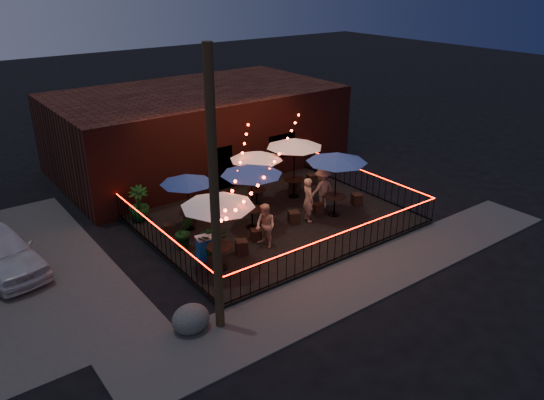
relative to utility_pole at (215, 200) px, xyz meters
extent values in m
plane|color=black|center=(5.40, 2.60, -4.00)|extent=(110.00, 110.00, 0.00)
cube|color=black|center=(5.40, 4.60, -3.92)|extent=(10.00, 8.00, 0.15)
cube|color=#464240|center=(5.40, -0.65, -3.98)|extent=(18.00, 2.50, 0.05)
cube|color=#3A150F|center=(6.40, 12.60, -2.00)|extent=(14.00, 8.00, 4.00)
cube|color=black|center=(5.40, 8.72, -2.90)|extent=(1.20, 0.24, 2.20)
cube|color=black|center=(8.90, 8.72, -2.40)|extent=(1.60, 0.24, 1.20)
cylinder|color=#352815|center=(0.00, 0.00, 0.00)|extent=(0.26, 0.26, 8.00)
cube|color=black|center=(5.40, 0.60, -3.77)|extent=(10.00, 0.04, 0.04)
cube|color=black|center=(5.40, 0.60, -2.85)|extent=(10.00, 0.04, 0.04)
cube|color=#ED0C00|center=(5.40, 0.60, -2.82)|extent=(10.00, 0.03, 0.02)
cube|color=black|center=(0.40, 4.60, -3.77)|extent=(0.04, 8.00, 0.04)
cube|color=black|center=(0.40, 4.60, -2.85)|extent=(0.04, 8.00, 0.04)
cube|color=#ED0C00|center=(0.40, 4.60, -2.82)|extent=(0.03, 8.00, 0.02)
cube|color=black|center=(10.40, 4.60, -3.77)|extent=(0.04, 8.00, 0.04)
cube|color=black|center=(10.40, 4.60, -2.85)|extent=(0.04, 8.00, 0.04)
cube|color=#ED0C00|center=(10.40, 4.60, -2.82)|extent=(0.03, 8.00, 0.02)
cylinder|color=black|center=(1.60, 2.58, -3.83)|extent=(0.49, 0.49, 0.03)
cylinder|color=black|center=(1.60, 2.58, -3.44)|extent=(0.07, 0.07, 0.81)
cylinder|color=black|center=(1.60, 2.58, -3.02)|extent=(0.89, 0.89, 0.04)
cylinder|color=black|center=(1.60, 2.58, -2.51)|extent=(0.05, 0.05, 2.68)
cone|color=white|center=(1.60, 2.58, -1.33)|extent=(2.65, 2.65, 0.39)
cylinder|color=black|center=(2.21, 5.87, -3.84)|extent=(0.41, 0.41, 0.03)
cylinder|color=black|center=(2.21, 5.87, -3.51)|extent=(0.06, 0.06, 0.67)
cylinder|color=black|center=(2.21, 5.87, -3.16)|extent=(0.74, 0.74, 0.04)
cylinder|color=black|center=(2.21, 5.87, -2.73)|extent=(0.04, 0.04, 2.23)
cone|color=navy|center=(2.21, 5.87, -1.75)|extent=(2.62, 2.62, 0.33)
cylinder|color=black|center=(4.26, 4.50, -3.83)|extent=(0.48, 0.48, 0.03)
cylinder|color=black|center=(4.26, 4.50, -3.45)|extent=(0.06, 0.06, 0.78)
cylinder|color=black|center=(4.26, 4.50, -3.05)|extent=(0.87, 0.87, 0.04)
cylinder|color=black|center=(4.26, 4.50, -2.55)|extent=(0.05, 0.05, 2.60)
cone|color=navy|center=(4.26, 4.50, -1.42)|extent=(3.04, 3.04, 0.38)
cylinder|color=black|center=(5.62, 6.14, -3.83)|extent=(0.45, 0.45, 0.03)
cylinder|color=black|center=(5.62, 6.14, -3.47)|extent=(0.06, 0.06, 0.73)
cylinder|color=black|center=(5.62, 6.14, -3.10)|extent=(0.82, 0.82, 0.04)
cylinder|color=black|center=(5.62, 6.14, -2.63)|extent=(0.04, 0.04, 2.45)
cone|color=white|center=(5.62, 6.14, -1.56)|extent=(2.30, 2.30, 0.36)
cylinder|color=black|center=(7.67, 3.45, -3.83)|extent=(0.49, 0.49, 0.03)
cylinder|color=black|center=(7.67, 3.45, -3.43)|extent=(0.07, 0.07, 0.81)
cylinder|color=black|center=(7.67, 3.45, -3.02)|extent=(0.90, 0.90, 0.04)
cylinder|color=black|center=(7.67, 3.45, -2.50)|extent=(0.05, 0.05, 2.69)
cone|color=navy|center=(7.67, 3.45, -1.32)|extent=(2.48, 2.48, 0.39)
cylinder|color=black|center=(7.54, 5.98, -3.83)|extent=(0.49, 0.49, 0.03)
cylinder|color=black|center=(7.54, 5.98, -3.43)|extent=(0.07, 0.07, 0.81)
cylinder|color=black|center=(7.54, 5.98, -3.02)|extent=(0.90, 0.90, 0.04)
cylinder|color=black|center=(7.54, 5.98, -2.50)|extent=(0.05, 0.05, 2.69)
cone|color=white|center=(7.54, 5.98, -1.32)|extent=(3.24, 3.24, 0.39)
cube|color=black|center=(1.42, 2.66, -3.63)|extent=(0.44, 0.44, 0.44)
cube|color=black|center=(2.77, 3.04, -3.60)|extent=(0.55, 0.55, 0.49)
cube|color=black|center=(1.33, 6.00, -3.65)|extent=(0.41, 0.41, 0.40)
cube|color=black|center=(2.50, 6.41, -3.60)|extent=(0.48, 0.48, 0.49)
cube|color=black|center=(3.76, 3.53, -3.63)|extent=(0.48, 0.48, 0.44)
cube|color=black|center=(5.82, 3.84, -3.60)|extent=(0.55, 0.55, 0.49)
cube|color=black|center=(4.91, 6.86, -3.64)|extent=(0.43, 0.43, 0.42)
cube|color=black|center=(6.06, 6.75, -3.61)|extent=(0.47, 0.47, 0.48)
cube|color=black|center=(7.21, 3.94, -3.63)|extent=(0.47, 0.47, 0.45)
cube|color=black|center=(9.16, 3.63, -3.60)|extent=(0.55, 0.55, 0.49)
cube|color=black|center=(8.05, 6.53, -3.60)|extent=(0.54, 0.54, 0.50)
cube|color=black|center=(9.19, 6.64, -3.61)|extent=(0.53, 0.53, 0.48)
imported|color=tan|center=(6.43, 3.69, -2.93)|extent=(0.59, 0.75, 1.83)
imported|color=#DDA38B|center=(3.75, 2.92, -3.01)|extent=(0.72, 0.88, 1.68)
imported|color=beige|center=(7.71, 4.29, -2.96)|extent=(1.18, 0.72, 1.78)
imported|color=#0E360D|center=(1.78, 3.41, -3.22)|extent=(1.33, 1.22, 1.25)
imported|color=#16350D|center=(1.34, 4.62, -3.21)|extent=(0.88, 0.81, 1.29)
imported|color=#19340F|center=(0.98, 7.81, -3.13)|extent=(1.02, 1.02, 1.44)
cube|color=#0E5DB3|center=(1.55, 3.43, -3.44)|extent=(0.68, 0.53, 0.83)
cube|color=silver|center=(1.55, 3.43, -3.00)|extent=(0.73, 0.58, 0.05)
ellipsoid|color=#454641|center=(-0.77, 0.33, -3.61)|extent=(1.16, 1.05, 0.78)
imported|color=silver|center=(-4.34, 7.09, -3.23)|extent=(2.57, 4.75, 1.53)
camera|label=1|loc=(-6.37, -11.06, 5.49)|focal=35.00mm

